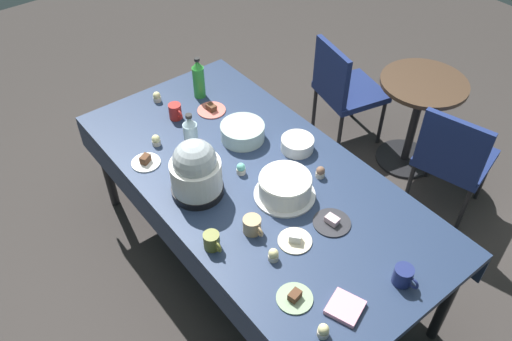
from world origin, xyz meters
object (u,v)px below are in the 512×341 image
(glass_salad_bowl, at_px, (243,132))
(dessert_plate_cream, at_px, (295,240))
(dessert_plate_white, at_px, (146,161))
(soda_bottle_lime_soda, at_px, (199,79))
(cupcake_vanilla, at_px, (273,255))
(cupcake_mint, at_px, (156,140))
(dessert_plate_charcoal, at_px, (332,222))
(frosted_layer_cake, at_px, (285,187))
(maroon_chair_right, at_px, (453,156))
(ceramic_snack_bowl, at_px, (297,144))
(cupcake_berry, at_px, (241,169))
(cupcake_rose, at_px, (320,172))
(soda_bottle_water, at_px, (191,137))
(slow_cooker, at_px, (196,171))
(cupcake_lemon, at_px, (323,331))
(potluck_table, at_px, (256,185))
(coffee_mug_tan, at_px, (252,225))
(dessert_plate_sage, at_px, (295,297))
(coffee_mug_red, at_px, (175,112))
(cupcake_cocoa, at_px, (157,97))
(dessert_plate_coral, at_px, (211,109))
(coffee_mug_olive, at_px, (212,241))
(maroon_chair_left, at_px, (343,87))
(round_cafe_table, at_px, (418,108))
(coffee_mug_navy, at_px, (403,276))

(glass_salad_bowl, height_order, dessert_plate_cream, glass_salad_bowl)
(dessert_plate_white, relative_size, soda_bottle_lime_soda, 0.59)
(cupcake_vanilla, bearing_deg, cupcake_mint, -179.48)
(dessert_plate_charcoal, bearing_deg, dessert_plate_cream, -97.01)
(frosted_layer_cake, distance_m, maroon_chair_right, 1.31)
(ceramic_snack_bowl, distance_m, cupcake_berry, 0.37)
(cupcake_berry, relative_size, cupcake_rose, 1.00)
(cupcake_mint, height_order, soda_bottle_water, soda_bottle_water)
(frosted_layer_cake, distance_m, cupcake_vanilla, 0.42)
(cupcake_vanilla, height_order, soda_bottle_lime_soda, soda_bottle_lime_soda)
(glass_salad_bowl, relative_size, soda_bottle_lime_soda, 0.93)
(slow_cooker, height_order, cupcake_lemon, slow_cooker)
(potluck_table, relative_size, maroon_chair_right, 2.59)
(dessert_plate_charcoal, distance_m, dessert_plate_cream, 0.22)
(dessert_plate_cream, height_order, coffee_mug_tan, coffee_mug_tan)
(dessert_plate_sage, relative_size, coffee_mug_red, 1.35)
(cupcake_cocoa, height_order, coffee_mug_red, coffee_mug_red)
(cupcake_rose, bearing_deg, maroon_chair_right, 78.20)
(dessert_plate_coral, relative_size, cupcake_mint, 2.63)
(soda_bottle_water, relative_size, coffee_mug_tan, 2.23)
(dessert_plate_white, bearing_deg, potluck_table, 41.38)
(coffee_mug_olive, bearing_deg, slow_cooker, 156.91)
(dessert_plate_charcoal, bearing_deg, cupcake_rose, 146.83)
(dessert_plate_coral, xyz_separation_m, soda_bottle_lime_soda, (-0.18, 0.03, 0.12))
(soda_bottle_lime_soda, relative_size, maroon_chair_left, 0.33)
(frosted_layer_cake, xyz_separation_m, glass_salad_bowl, (-0.51, 0.11, -0.01))
(dessert_plate_sage, bearing_deg, glass_salad_bowl, 154.57)
(ceramic_snack_bowl, bearing_deg, soda_bottle_water, -123.01)
(dessert_plate_charcoal, distance_m, cupcake_rose, 0.34)
(soda_bottle_lime_soda, bearing_deg, cupcake_berry, -16.96)
(soda_bottle_water, bearing_deg, maroon_chair_left, 98.06)
(slow_cooker, distance_m, glass_salad_bowl, 0.51)
(cupcake_vanilla, relative_size, soda_bottle_lime_soda, 0.24)
(cupcake_mint, height_order, cupcake_vanilla, same)
(dessert_plate_sage, bearing_deg, dessert_plate_cream, 138.49)
(potluck_table, distance_m, dessert_plate_coral, 0.66)
(dessert_plate_coral, relative_size, round_cafe_table, 0.25)
(soda_bottle_lime_soda, distance_m, soda_bottle_water, 0.58)
(coffee_mug_tan, distance_m, maroon_chair_right, 1.56)
(potluck_table, xyz_separation_m, dessert_plate_cream, (0.46, -0.13, 0.07))
(slow_cooker, height_order, round_cafe_table, slow_cooker)
(frosted_layer_cake, bearing_deg, cupcake_mint, -157.54)
(potluck_table, distance_m, cupcake_vanilla, 0.56)
(cupcake_rose, height_order, coffee_mug_red, coffee_mug_red)
(frosted_layer_cake, bearing_deg, cupcake_cocoa, -175.15)
(cupcake_berry, bearing_deg, cupcake_rose, 48.20)
(cupcake_mint, bearing_deg, cupcake_rose, 35.75)
(soda_bottle_lime_soda, distance_m, coffee_mug_navy, 1.75)
(cupcake_rose, distance_m, cupcake_cocoa, 1.20)
(coffee_mug_red, bearing_deg, dessert_plate_coral, 71.41)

